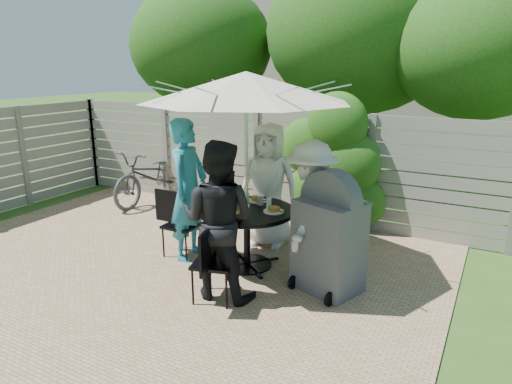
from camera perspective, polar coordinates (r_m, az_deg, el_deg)
The scene contains 23 objects.
backyard_envelope at distance 14.62m, azimuth 14.69°, elevation 15.36°, with size 60.00×60.00×5.00m.
patio_table at distance 5.87m, azimuth -1.15°, elevation -4.34°, with size 1.36×1.36×0.79m.
umbrella at distance 5.52m, azimuth -1.25°, elevation 12.98°, with size 2.87×2.87×2.48m.
chair_back at distance 6.81m, azimuth 1.92°, elevation -3.97°, with size 0.53×0.69×0.90m.
person_back at distance 6.51m, azimuth 1.59°, elevation 0.84°, with size 0.88×0.57×1.79m, color silver.
chair_left at distance 6.37m, azimuth -9.23°, elevation -5.57°, with size 0.66×0.44×0.91m.
person_left at distance 6.09m, azimuth -8.42°, elevation 0.20°, with size 0.70×0.46×1.91m, color teal.
chair_front at distance 5.17m, azimuth -5.22°, elevation -10.64°, with size 0.54×0.70×0.92m.
person_front at distance 5.04m, azimuth -4.73°, elevation -3.63°, with size 0.88×0.68×1.80m, color black.
chair_right at distance 5.71m, azimuth 7.96°, elevation -8.32°, with size 0.64×0.47×0.84m.
person_right at distance 5.52m, azimuth 6.84°, elevation -2.41°, with size 1.11×0.64×1.71m, color silver.
plate_back at distance 6.10m, azimuth 0.11°, elevation -0.93°, with size 0.26×0.26×0.06m.
plate_left at distance 5.92m, azimuth -4.39°, elevation -1.50°, with size 0.26×0.26×0.06m.
plate_front at distance 5.47m, azimuth -2.59°, elevation -2.94°, with size 0.26×0.26×0.06m.
plate_right at distance 5.66m, azimuth 2.22°, elevation -2.28°, with size 0.26×0.26×0.06m.
glass_back at distance 6.04m, azimuth -1.16°, elevation -0.67°, with size 0.07×0.07×0.14m, color silver.
glass_left at distance 5.78m, azimuth -3.94°, elevation -1.46°, with size 0.07×0.07×0.14m, color silver.
glass_front at distance 5.50m, azimuth -1.17°, elevation -2.31°, with size 0.07×0.07×0.14m, color silver.
glass_right at distance 5.77m, azimuth 1.62°, elevation -1.44°, with size 0.07×0.07×0.14m, color silver.
syrup_jug at distance 5.83m, azimuth -1.53°, elevation -1.16°, with size 0.09×0.09×0.16m, color #59280C.
coffee_cup at distance 5.93m, azimuth 0.53°, elevation -1.06°, with size 0.08×0.08×0.12m, color #C6B293.
bicycle at distance 8.91m, azimuth -12.87°, elevation 2.01°, with size 0.69×1.97×1.03m, color #333338.
bbq_grill at distance 5.29m, azimuth 9.11°, elevation -5.62°, with size 0.85×0.75×1.45m.
Camera 1 is at (3.73, -3.86, 2.56)m, focal length 32.00 mm.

